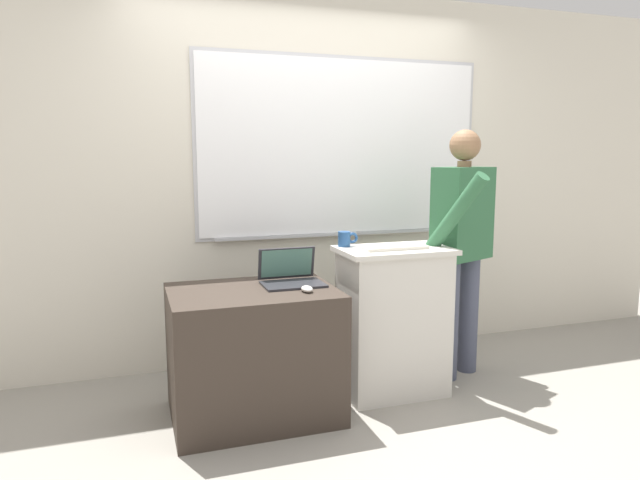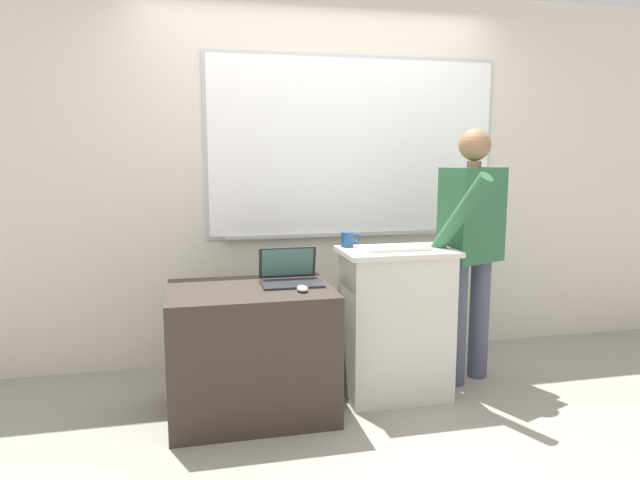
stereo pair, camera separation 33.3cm
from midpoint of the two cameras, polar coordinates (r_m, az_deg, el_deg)
The scene contains 9 objects.
ground_plane at distance 3.20m, azimuth 8.52°, elevation -19.15°, with size 30.00×30.00×0.00m, color gray.
back_wall at distance 4.15m, azimuth 2.17°, elevation 6.29°, with size 6.40×0.17×2.62m.
lectern_podium at distance 3.57m, azimuth 10.26°, elevation -8.19°, with size 0.68×0.43×0.92m.
side_desk at distance 3.33m, azimuth -4.01°, elevation -11.03°, with size 0.92×0.68×0.74m.
person_presenter at distance 3.81m, azimuth 17.37°, elevation 0.03°, with size 0.58×0.65×1.64m.
laptop at distance 3.34m, azimuth -0.20°, elevation -3.42°, with size 0.35×0.29×0.20m.
wireless_keyboard at distance 3.41m, azimuth 10.53°, elevation -0.92°, with size 0.40×0.11×0.02m.
computer_mouse_by_laptop at distance 3.13m, azimuth 1.28°, elevation -4.91°, with size 0.06×0.10×0.03m.
coffee_mug at distance 3.50m, azimuth 5.56°, elevation 0.05°, with size 0.13×0.08×0.09m.
Camera 2 is at (-0.90, -2.68, 1.48)m, focal length 32.00 mm.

